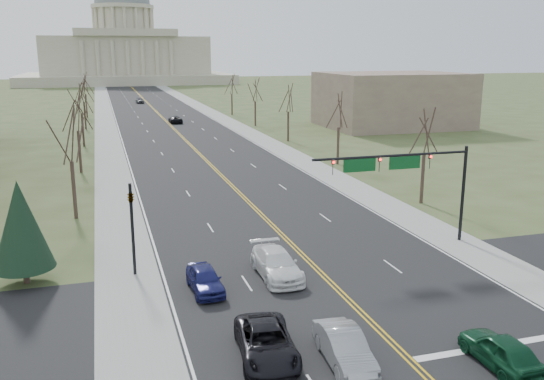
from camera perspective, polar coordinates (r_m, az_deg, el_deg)
ground at (r=29.22m, az=12.51°, el=-15.24°), size 600.00×600.00×0.00m
road at (r=133.51m, az=-11.11°, el=7.36°), size 20.00×380.00×0.01m
cross_road at (r=33.99m, az=7.54°, el=-10.72°), size 120.00×14.00×0.01m
sidewalk_left at (r=132.87m, az=-16.30°, el=7.05°), size 4.00×380.00×0.03m
sidewalk_right at (r=135.20m, az=-6.00°, el=7.62°), size 4.00×380.00×0.03m
center_line at (r=133.51m, az=-11.11°, el=7.37°), size 0.42×380.00×0.01m
edge_line_left at (r=132.91m, az=-15.34°, el=7.11°), size 0.15×380.00×0.01m
edge_line_right at (r=134.82m, az=-6.93°, el=7.58°), size 0.15×380.00×0.01m
stop_bar at (r=31.07m, az=21.78°, el=-14.07°), size 9.50×0.50×0.01m
capitol at (r=272.36m, az=-14.35°, el=13.25°), size 90.00×60.00×50.00m
signal_mast at (r=41.90m, az=12.92°, el=2.00°), size 12.12×0.44×7.20m
signal_left at (r=37.11m, az=-13.71°, el=-2.79°), size 0.32×0.36×6.00m
tree_r_0 at (r=54.74m, az=14.95°, el=5.39°), size 3.74×3.74×8.50m
tree_l_0 at (r=50.69m, az=-19.41°, el=4.90°), size 3.96×3.96×9.00m
tree_r_1 at (r=72.40m, az=6.65°, el=7.66°), size 3.74×3.74×8.50m
tree_l_1 at (r=70.53m, az=-18.79°, el=7.19°), size 3.96×3.96×9.00m
tree_r_2 at (r=91.04m, az=1.63°, el=8.94°), size 3.74×3.74×8.50m
tree_l_2 at (r=90.44m, az=-18.43°, el=8.48°), size 3.96×3.96×9.00m
tree_r_3 at (r=110.15m, az=-1.68°, el=9.75°), size 3.74×3.74×8.50m
tree_l_3 at (r=110.39m, az=-18.20°, el=9.30°), size 3.96×3.96×9.00m
tree_r_4 at (r=129.53m, az=-4.02°, el=10.30°), size 3.74×3.74×8.50m
tree_l_4 at (r=130.35m, az=-18.04°, el=9.87°), size 3.96×3.96×9.00m
conifer_l at (r=37.88m, az=-23.63°, el=-3.18°), size 3.64×3.64×6.50m
bldg_right_mass at (r=111.90m, az=11.78°, el=8.74°), size 25.00×20.00×10.00m
car_nb_inner_lead at (r=28.84m, az=21.78°, el=-14.56°), size 1.86×4.61×1.57m
car_sb_inner_lead at (r=27.35m, az=7.18°, el=-15.23°), size 1.98×4.88×1.58m
car_sb_outer_lead at (r=27.59m, az=-0.57°, el=-14.90°), size 3.13×5.74×1.53m
car_sb_inner_second at (r=36.64m, az=0.45°, el=-7.33°), size 2.35×5.76×1.67m
car_sb_outer_second at (r=34.77m, az=-6.66°, el=-8.77°), size 1.94×4.43×1.49m
car_far_nb at (r=116.78m, az=-9.56°, el=6.91°), size 2.36×5.04×1.40m
car_far_sb at (r=163.12m, az=-12.97°, el=8.65°), size 2.22×4.83×1.60m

